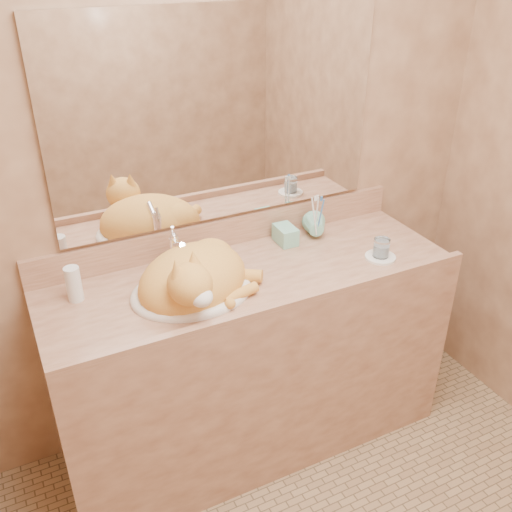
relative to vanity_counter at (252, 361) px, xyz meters
name	(u,v)px	position (x,y,z in m)	size (l,w,h in m)	color
wall_back	(221,153)	(0.00, 0.28, 0.82)	(2.40, 0.02, 2.50)	brown
vanity_counter	(252,361)	(0.00, 0.00, 0.00)	(1.60, 0.55, 0.85)	brown
mirror	(221,118)	(0.00, 0.26, 0.97)	(1.30, 0.02, 0.80)	white
sink_basin	(191,277)	(-0.25, -0.02, 0.49)	(0.44, 0.36, 0.14)	white
faucet	(175,251)	(-0.25, 0.15, 0.51)	(0.05, 0.12, 0.18)	white
cat	(195,277)	(-0.24, -0.04, 0.50)	(0.44, 0.36, 0.24)	orange
soap_dispenser	(292,230)	(0.24, 0.11, 0.51)	(0.08, 0.08, 0.17)	#79C2A9
toothbrush_cup	(317,231)	(0.36, 0.12, 0.47)	(0.10, 0.10, 0.09)	#79C2A9
toothbrushes	(318,215)	(0.36, 0.12, 0.55)	(0.03, 0.03, 0.21)	silver
saucer	(380,257)	(0.52, -0.12, 0.43)	(0.12, 0.12, 0.01)	white
water_glass	(381,248)	(0.52, -0.12, 0.47)	(0.06, 0.06, 0.08)	white
lotion_bottle	(74,284)	(-0.64, 0.12, 0.49)	(0.05, 0.05, 0.13)	silver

